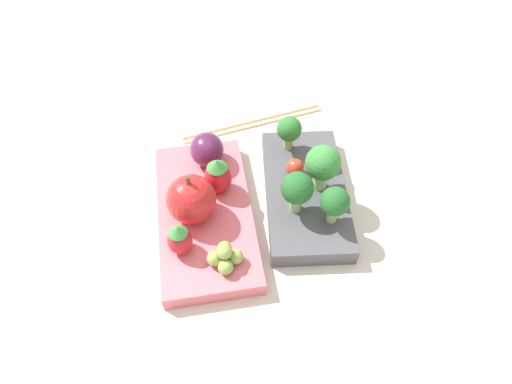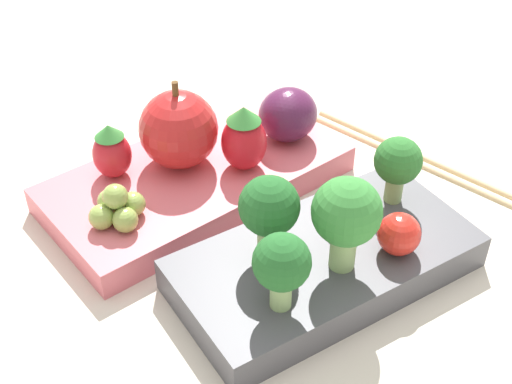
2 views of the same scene
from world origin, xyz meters
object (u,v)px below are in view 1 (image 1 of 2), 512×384
(broccoli_floret_1, at_px, (289,130))
(cherry_tomato_1, at_px, (323,156))
(broccoli_floret_3, at_px, (323,164))
(plum, at_px, (207,149))
(bento_box_savoury, at_px, (305,193))
(apple, at_px, (191,199))
(cherry_tomato_0, at_px, (295,168))
(broccoli_floret_2, at_px, (335,203))
(strawberry_0, at_px, (218,176))
(bento_box_fruit, at_px, (205,215))
(strawberry_1, at_px, (180,239))
(chopsticks_pair, at_px, (253,122))
(grape_cluster, at_px, (225,257))
(broccoli_floret_0, at_px, (297,189))

(broccoli_floret_1, height_order, cherry_tomato_1, broccoli_floret_1)
(broccoli_floret_3, bearing_deg, plum, -113.68)
(bento_box_savoury, height_order, apple, apple)
(broccoli_floret_1, distance_m, cherry_tomato_0, 0.05)
(broccoli_floret_2, distance_m, strawberry_0, 0.14)
(bento_box_fruit, bearing_deg, apple, -67.51)
(apple, bearing_deg, strawberry_1, -16.30)
(broccoli_floret_3, xyz_separation_m, strawberry_0, (-0.01, -0.12, -0.02))
(chopsticks_pair, bearing_deg, plum, -37.86)
(bento_box_savoury, distance_m, bento_box_fruit, 0.13)
(bento_box_savoury, bearing_deg, grape_cluster, -48.03)
(cherry_tomato_0, bearing_deg, strawberry_1, -55.69)
(strawberry_0, relative_size, plum, 1.10)
(apple, distance_m, chopsticks_pair, 0.20)
(broccoli_floret_2, relative_size, strawberry_1, 1.20)
(bento_box_fruit, distance_m, cherry_tomato_0, 0.12)
(broccoli_floret_0, distance_m, cherry_tomato_1, 0.08)
(cherry_tomato_1, relative_size, grape_cluster, 0.68)
(chopsticks_pair, bearing_deg, bento_box_fruit, -24.03)
(strawberry_0, bearing_deg, bento_box_fruit, -31.89)
(broccoli_floret_1, distance_m, broccoli_floret_2, 0.12)
(plum, bearing_deg, apple, -12.91)
(chopsticks_pair, bearing_deg, cherry_tomato_0, 18.63)
(strawberry_1, xyz_separation_m, grape_cluster, (0.02, 0.05, -0.01))
(cherry_tomato_0, xyz_separation_m, grape_cluster, (0.12, -0.09, -0.00))
(strawberry_0, bearing_deg, grape_cluster, 1.25)
(broccoli_floret_3, relative_size, strawberry_0, 1.26)
(broccoli_floret_1, bearing_deg, broccoli_floret_3, 22.44)
(bento_box_fruit, xyz_separation_m, strawberry_1, (0.05, -0.03, 0.03))
(broccoli_floret_3, bearing_deg, broccoli_floret_1, -157.56)
(strawberry_0, distance_m, plum, 0.05)
(broccoli_floret_3, distance_m, cherry_tomato_0, 0.05)
(broccoli_floret_1, xyz_separation_m, strawberry_0, (0.06, -0.09, -0.01))
(broccoli_floret_3, xyz_separation_m, strawberry_1, (0.07, -0.17, -0.02))
(broccoli_floret_0, height_order, broccoli_floret_3, broccoli_floret_3)
(broccoli_floret_0, height_order, apple, apple)
(broccoli_floret_0, bearing_deg, broccoli_floret_1, 176.93)
(broccoli_floret_2, xyz_separation_m, broccoli_floret_3, (-0.05, -0.00, 0.01))
(bento_box_savoury, relative_size, broccoli_floret_0, 3.45)
(bento_box_fruit, bearing_deg, bento_box_savoury, 99.43)
(plum, bearing_deg, bento_box_savoury, 63.89)
(bento_box_fruit, xyz_separation_m, broccoli_floret_3, (-0.02, 0.14, 0.05))
(broccoli_floret_0, height_order, grape_cluster, broccoli_floret_0)
(broccoli_floret_1, relative_size, cherry_tomato_0, 2.20)
(strawberry_0, distance_m, chopsticks_pair, 0.15)
(broccoli_floret_0, relative_size, grape_cluster, 1.43)
(bento_box_fruit, relative_size, grape_cluster, 5.66)
(broccoli_floret_2, bearing_deg, broccoli_floret_1, -164.25)
(broccoli_floret_0, relative_size, plum, 1.24)
(broccoli_floret_1, relative_size, cherry_tomato_1, 1.79)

